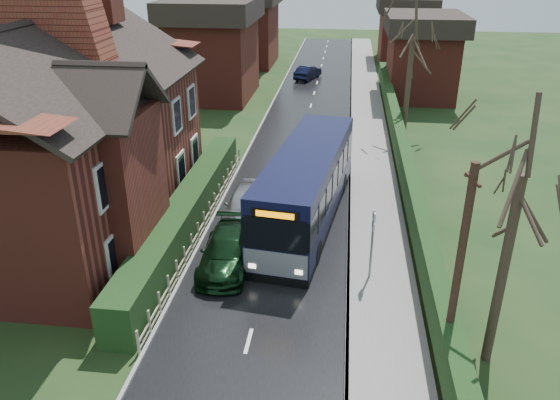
# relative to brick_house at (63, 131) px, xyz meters

# --- Properties ---
(ground) EXTENTS (140.00, 140.00, 0.00)m
(ground) POSITION_rel_brick_house_xyz_m (8.73, -4.78, -4.38)
(ground) COLOR #30421C
(ground) RESTS_ON ground
(road) EXTENTS (6.00, 100.00, 0.02)m
(road) POSITION_rel_brick_house_xyz_m (8.73, 5.22, -4.37)
(road) COLOR black
(road) RESTS_ON ground
(pavement) EXTENTS (2.50, 100.00, 0.14)m
(pavement) POSITION_rel_brick_house_xyz_m (12.98, 5.22, -4.31)
(pavement) COLOR slate
(pavement) RESTS_ON ground
(kerb_right) EXTENTS (0.12, 100.00, 0.14)m
(kerb_right) POSITION_rel_brick_house_xyz_m (11.78, 5.22, -4.31)
(kerb_right) COLOR gray
(kerb_right) RESTS_ON ground
(kerb_left) EXTENTS (0.12, 100.00, 0.10)m
(kerb_left) POSITION_rel_brick_house_xyz_m (5.68, 5.22, -4.33)
(kerb_left) COLOR gray
(kerb_left) RESTS_ON ground
(front_hedge) EXTENTS (1.20, 16.00, 1.60)m
(front_hedge) POSITION_rel_brick_house_xyz_m (4.83, 0.22, -3.58)
(front_hedge) COLOR black
(front_hedge) RESTS_ON ground
(picket_fence) EXTENTS (0.10, 16.00, 0.90)m
(picket_fence) POSITION_rel_brick_house_xyz_m (5.58, 0.22, -3.93)
(picket_fence) COLOR gray
(picket_fence) RESTS_ON ground
(right_wall_hedge) EXTENTS (0.60, 50.00, 1.80)m
(right_wall_hedge) POSITION_rel_brick_house_xyz_m (14.53, 5.22, -3.36)
(right_wall_hedge) COLOR maroon
(right_wall_hedge) RESTS_ON ground
(brick_house) EXTENTS (9.30, 14.60, 10.30)m
(brick_house) POSITION_rel_brick_house_xyz_m (0.00, 0.00, 0.00)
(brick_house) COLOR maroon
(brick_house) RESTS_ON ground
(bus) EXTENTS (3.87, 11.11, 3.31)m
(bus) POSITION_rel_brick_house_xyz_m (9.86, 1.77, -2.74)
(bus) COLOR black
(bus) RESTS_ON ground
(car_silver) EXTENTS (1.93, 4.55, 1.53)m
(car_silver) POSITION_rel_brick_house_xyz_m (7.23, 1.47, -3.61)
(car_silver) COLOR silver
(car_silver) RESTS_ON ground
(car_green) EXTENTS (1.96, 4.48, 1.28)m
(car_green) POSITION_rel_brick_house_xyz_m (7.13, -2.46, -3.73)
(car_green) COLOR black
(car_green) RESTS_ON ground
(car_distant) EXTENTS (2.44, 4.00, 1.25)m
(car_distant) POSITION_rel_brick_house_xyz_m (7.78, 30.64, -3.75)
(car_distant) COLOR black
(car_distant) RESTS_ON ground
(bus_stop_sign) EXTENTS (0.10, 0.43, 2.83)m
(bus_stop_sign) POSITION_rel_brick_house_xyz_m (12.56, -2.79, -2.51)
(bus_stop_sign) COLOR slate
(bus_stop_sign) RESTS_ON ground
(telegraph_pole) EXTENTS (0.24, 0.83, 6.48)m
(telegraph_pole) POSITION_rel_brick_house_xyz_m (14.53, -7.39, -1.10)
(telegraph_pole) COLOR black
(telegraph_pole) RESTS_ON ground
(tree_right_near) EXTENTS (3.92, 3.92, 8.47)m
(tree_right_near) POSITION_rel_brick_house_xyz_m (15.90, -6.67, 1.95)
(tree_right_near) COLOR #362820
(tree_right_near) RESTS_ON ground
(tree_right_far) EXTENTS (4.51, 4.51, 8.71)m
(tree_right_far) POSITION_rel_brick_house_xyz_m (15.23, 14.73, 2.13)
(tree_right_far) COLOR #372B20
(tree_right_far) RESTS_ON ground
(tree_house_side) EXTENTS (4.53, 4.53, 10.30)m
(tree_house_side) POSITION_rel_brick_house_xyz_m (-2.16, 7.13, 3.32)
(tree_house_side) COLOR #35281F
(tree_house_side) RESTS_ON ground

